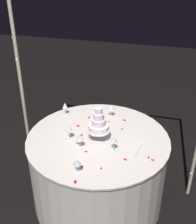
% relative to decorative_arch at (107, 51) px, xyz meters
% --- Properties ---
extents(ground_plane, '(12.00, 12.00, 0.00)m').
position_rel_decorative_arch_xyz_m(ground_plane, '(-0.00, -0.33, -1.55)').
color(ground_plane, black).
extents(decorative_arch, '(1.96, 0.06, 2.42)m').
position_rel_decorative_arch_xyz_m(decorative_arch, '(0.00, 0.00, 0.00)').
color(decorative_arch, '#B7B29E').
rests_on(decorative_arch, ground).
extents(main_table, '(1.38, 1.38, 0.79)m').
position_rel_decorative_arch_xyz_m(main_table, '(-0.00, -0.33, -1.15)').
color(main_table, silver).
rests_on(main_table, ground).
extents(tiered_cake, '(0.22, 0.22, 0.34)m').
position_rel_decorative_arch_xyz_m(tiered_cake, '(0.01, -0.35, -0.58)').
color(tiered_cake, silver).
rests_on(tiered_cake, main_table).
extents(wine_glass_0, '(0.06, 0.06, 0.17)m').
position_rel_decorative_arch_xyz_m(wine_glass_0, '(-0.26, -0.42, -0.63)').
color(wine_glass_0, silver).
rests_on(wine_glass_0, main_table).
extents(wine_glass_1, '(0.07, 0.07, 0.14)m').
position_rel_decorative_arch_xyz_m(wine_glass_1, '(-0.12, -0.52, -0.65)').
color(wine_glass_1, silver).
rests_on(wine_glass_1, main_table).
extents(wine_glass_2, '(0.07, 0.07, 0.15)m').
position_rel_decorative_arch_xyz_m(wine_glass_2, '(0.03, 0.09, -0.64)').
color(wine_glass_2, silver).
rests_on(wine_glass_2, main_table).
extents(wine_glass_3, '(0.07, 0.07, 0.14)m').
position_rel_decorative_arch_xyz_m(wine_glass_3, '(-0.03, -0.85, -0.65)').
color(wine_glass_3, silver).
rests_on(wine_glass_3, main_table).
extents(wine_glass_4, '(0.06, 0.06, 0.16)m').
position_rel_decorative_arch_xyz_m(wine_glass_4, '(0.19, -0.49, -0.63)').
color(wine_glass_4, silver).
rests_on(wine_glass_4, main_table).
extents(wine_glass_5, '(0.06, 0.06, 0.14)m').
position_rel_decorative_arch_xyz_m(wine_glass_5, '(-0.46, 0.01, -0.65)').
color(wine_glass_5, silver).
rests_on(wine_glass_5, main_table).
extents(cake_knife, '(0.07, 0.30, 0.01)m').
position_rel_decorative_arch_xyz_m(cake_knife, '(0.41, -0.38, -0.75)').
color(cake_knife, silver).
rests_on(cake_knife, main_table).
extents(rose_petal_0, '(0.02, 0.03, 0.00)m').
position_rel_decorative_arch_xyz_m(rose_petal_0, '(0.50, -0.51, -0.75)').
color(rose_petal_0, red).
rests_on(rose_petal_0, main_table).
extents(rose_petal_1, '(0.04, 0.05, 0.00)m').
position_rel_decorative_arch_xyz_m(rose_petal_1, '(-0.25, -0.18, -0.75)').
color(rose_petal_1, red).
rests_on(rose_petal_1, main_table).
extents(rose_petal_2, '(0.05, 0.04, 0.00)m').
position_rel_decorative_arch_xyz_m(rose_petal_2, '(0.19, 0.06, -0.75)').
color(rose_petal_2, red).
rests_on(rose_petal_2, main_table).
extents(rose_petal_3, '(0.03, 0.03, 0.00)m').
position_rel_decorative_arch_xyz_m(rose_petal_3, '(-0.02, -0.77, -0.75)').
color(rose_petal_3, red).
rests_on(rose_petal_3, main_table).
extents(rose_petal_4, '(0.03, 0.04, 0.00)m').
position_rel_decorative_arch_xyz_m(rose_petal_4, '(-0.19, 0.01, -0.75)').
color(rose_petal_4, red).
rests_on(rose_petal_4, main_table).
extents(rose_petal_5, '(0.04, 0.03, 0.00)m').
position_rel_decorative_arch_xyz_m(rose_petal_5, '(0.31, -0.59, -0.75)').
color(rose_petal_5, red).
rests_on(rose_petal_5, main_table).
extents(rose_petal_6, '(0.02, 0.03, 0.00)m').
position_rel_decorative_arch_xyz_m(rose_petal_6, '(0.03, -0.02, -0.75)').
color(rose_petal_6, red).
rests_on(rose_petal_6, main_table).
extents(rose_petal_7, '(0.03, 0.02, 0.00)m').
position_rel_decorative_arch_xyz_m(rose_petal_7, '(-0.16, -0.47, -0.75)').
color(rose_petal_7, red).
rests_on(rose_petal_7, main_table).
extents(rose_petal_8, '(0.03, 0.03, 0.00)m').
position_rel_decorative_arch_xyz_m(rose_petal_8, '(0.20, -0.12, -0.75)').
color(rose_petal_8, red).
rests_on(rose_petal_8, main_table).
extents(rose_petal_9, '(0.04, 0.03, 0.00)m').
position_rel_decorative_arch_xyz_m(rose_petal_9, '(-0.11, -0.12, -0.75)').
color(rose_petal_9, red).
rests_on(rose_petal_9, main_table).
extents(rose_petal_10, '(0.03, 0.02, 0.00)m').
position_rel_decorative_arch_xyz_m(rose_petal_10, '(-0.05, -0.57, -0.75)').
color(rose_petal_10, red).
rests_on(rose_petal_10, main_table).
extents(rose_petal_11, '(0.03, 0.03, 0.00)m').
position_rel_decorative_arch_xyz_m(rose_petal_11, '(0.14, -0.75, -0.75)').
color(rose_petal_11, red).
rests_on(rose_petal_11, main_table).
extents(rose_petal_12, '(0.03, 0.03, 0.00)m').
position_rel_decorative_arch_xyz_m(rose_petal_12, '(0.54, -0.53, -0.75)').
color(rose_petal_12, red).
rests_on(rose_petal_12, main_table).
extents(rose_petal_13, '(0.04, 0.04, 0.00)m').
position_rel_decorative_arch_xyz_m(rose_petal_13, '(-0.01, -0.96, -0.75)').
color(rose_petal_13, red).
rests_on(rose_petal_13, main_table).
extents(rose_petal_14, '(0.03, 0.04, 0.00)m').
position_rel_decorative_arch_xyz_m(rose_petal_14, '(-0.17, -0.33, -0.75)').
color(rose_petal_14, red).
rests_on(rose_petal_14, main_table).
extents(rose_petal_15, '(0.02, 0.03, 0.00)m').
position_rel_decorative_arch_xyz_m(rose_petal_15, '(-0.03, -0.12, -0.75)').
color(rose_petal_15, red).
rests_on(rose_petal_15, main_table).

